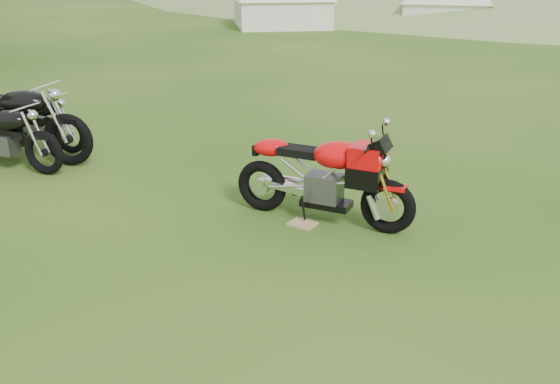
# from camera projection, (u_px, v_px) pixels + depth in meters

# --- Properties ---
(ground) EXTENTS (120.00, 120.00, 0.00)m
(ground) POSITION_uv_depth(u_px,v_px,m) (311.00, 266.00, 5.56)
(ground) COLOR #1F480F
(ground) RESTS_ON ground
(sport_motorcycle) EXTENTS (1.88, 1.11, 1.11)m
(sport_motorcycle) POSITION_uv_depth(u_px,v_px,m) (323.00, 170.00, 6.30)
(sport_motorcycle) COLOR red
(sport_motorcycle) RESTS_ON ground
(plywood_board) EXTENTS (0.34, 0.31, 0.02)m
(plywood_board) POSITION_uv_depth(u_px,v_px,m) (303.00, 224.00, 6.39)
(plywood_board) COLOR tan
(plywood_board) RESTS_ON ground
(vintage_moto_a) EXTENTS (1.66, 0.81, 0.85)m
(vintage_moto_a) POSITION_uv_depth(u_px,v_px,m) (34.00, 120.00, 8.71)
(vintage_moto_a) COLOR black
(vintage_moto_a) RESTS_ON ground
(vintage_moto_b) EXTENTS (1.80, 0.89, 0.92)m
(vintage_moto_b) POSITION_uv_depth(u_px,v_px,m) (2.00, 134.00, 7.88)
(vintage_moto_b) COLOR black
(vintage_moto_b) RESTS_ON ground
(vintage_moto_d) EXTENTS (2.20, 0.85, 1.13)m
(vintage_moto_d) POSITION_uv_depth(u_px,v_px,m) (13.00, 120.00, 8.14)
(vintage_moto_d) COLOR black
(vintage_moto_d) RESTS_ON ground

